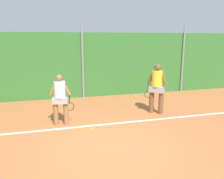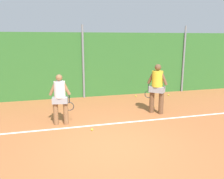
# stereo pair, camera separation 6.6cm
# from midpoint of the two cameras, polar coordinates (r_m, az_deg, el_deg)

# --- Properties ---
(ground_plane) EXTENTS (27.71, 27.71, 0.00)m
(ground_plane) POSITION_cam_midpoint_polar(r_m,az_deg,el_deg) (7.53, -2.90, -8.76)
(ground_plane) COLOR #B76638
(hedge_fence_backdrop) EXTENTS (18.01, 0.25, 3.01)m
(hedge_fence_backdrop) POSITION_cam_midpoint_polar(r_m,az_deg,el_deg) (10.87, -7.11, 5.99)
(hedge_fence_backdrop) COLOR #33702D
(hedge_fence_backdrop) RESTS_ON ground_plane
(fence_post_center) EXTENTS (0.10, 0.10, 3.36)m
(fence_post_center) POSITION_cam_midpoint_polar(r_m,az_deg,el_deg) (10.68, -7.01, 6.81)
(fence_post_center) COLOR gray
(fence_post_center) RESTS_ON ground_plane
(fence_post_right) EXTENTS (0.10, 0.10, 3.36)m
(fence_post_right) POSITION_cam_midpoint_polar(r_m,az_deg,el_deg) (12.47, 17.58, 7.14)
(fence_post_right) COLOR gray
(fence_post_right) RESTS_ON ground_plane
(court_baseline_paint) EXTENTS (13.16, 0.10, 0.01)m
(court_baseline_paint) POSITION_cam_midpoint_polar(r_m,az_deg,el_deg) (7.51, -2.87, -8.79)
(court_baseline_paint) COLOR white
(court_baseline_paint) RESTS_ON ground_plane
(player_foreground_near) EXTENTS (0.78, 0.36, 1.65)m
(player_foreground_near) POSITION_cam_midpoint_polar(r_m,az_deg,el_deg) (7.45, -12.56, -1.83)
(player_foreground_near) COLOR #8C603D
(player_foreground_near) RESTS_ON ground_plane
(player_midcourt) EXTENTS (0.68, 0.60, 1.84)m
(player_midcourt) POSITION_cam_midpoint_polar(r_m,az_deg,el_deg) (8.55, 11.37, 0.83)
(player_midcourt) COLOR brown
(player_midcourt) RESTS_ON ground_plane
(tennis_ball_2) EXTENTS (0.07, 0.07, 0.07)m
(tennis_ball_2) POSITION_cam_midpoint_polar(r_m,az_deg,el_deg) (9.45, 10.54, -4.27)
(tennis_ball_2) COLOR #CCDB33
(tennis_ball_2) RESTS_ON ground_plane
(tennis_ball_4) EXTENTS (0.07, 0.07, 0.07)m
(tennis_ball_4) POSITION_cam_midpoint_polar(r_m,az_deg,el_deg) (7.08, -4.75, -9.94)
(tennis_ball_4) COLOR #CCDB33
(tennis_ball_4) RESTS_ON ground_plane
(tennis_ball_5) EXTENTS (0.07, 0.07, 0.07)m
(tennis_ball_5) POSITION_cam_midpoint_polar(r_m,az_deg,el_deg) (11.08, 6.14, -1.62)
(tennis_ball_5) COLOR #CCDB33
(tennis_ball_5) RESTS_ON ground_plane
(tennis_ball_7) EXTENTS (0.07, 0.07, 0.07)m
(tennis_ball_7) POSITION_cam_midpoint_polar(r_m,az_deg,el_deg) (11.55, 14.10, -1.34)
(tennis_ball_7) COLOR #CCDB33
(tennis_ball_7) RESTS_ON ground_plane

